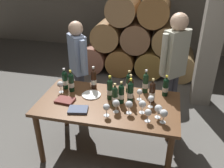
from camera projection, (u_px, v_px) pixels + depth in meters
ground_plane at (109, 150)px, 3.28m from camera, size 14.00×14.00×0.00m
barrel_stack at (137, 40)px, 5.17m from camera, size 2.49×0.90×1.69m
stone_pillar at (213, 30)px, 3.78m from camera, size 0.32×0.32×2.60m
dining_table at (108, 109)px, 2.96m from camera, size 1.70×0.90×0.76m
wine_bottle_0 at (145, 83)px, 3.08m from camera, size 0.07×0.07×0.32m
wine_bottle_1 at (71, 82)px, 3.10m from camera, size 0.07×0.07×0.30m
wine_bottle_2 at (130, 92)px, 2.87m from camera, size 0.07×0.07×0.32m
wine_bottle_3 at (166, 87)px, 3.01m from camera, size 0.07×0.07×0.28m
wine_bottle_4 at (121, 94)px, 2.86m from camera, size 0.07×0.07×0.28m
wine_bottle_5 at (152, 92)px, 2.88m from camera, size 0.07×0.07×0.31m
wine_bottle_6 at (130, 88)px, 2.96m from camera, size 0.07×0.07×0.31m
wine_bottle_7 at (129, 83)px, 3.09m from camera, size 0.07×0.07×0.30m
wine_bottle_8 at (65, 80)px, 3.17m from camera, size 0.07×0.07×0.29m
wine_bottle_9 at (94, 79)px, 3.16m from camera, size 0.07×0.07×0.32m
wine_bottle_10 at (115, 96)px, 2.81m from camera, size 0.07×0.07×0.29m
wine_bottle_11 at (110, 89)px, 2.93m from camera, size 0.07×0.07×0.32m
wine_glass_0 at (60, 85)px, 3.09m from camera, size 0.08×0.08×0.16m
wine_glass_1 at (164, 114)px, 2.52m from camera, size 0.09×0.09×0.16m
wine_glass_2 at (129, 105)px, 2.67m from camera, size 0.08×0.08×0.16m
wine_glass_3 at (106, 108)px, 2.63m from camera, size 0.08×0.08×0.15m
wine_glass_4 at (116, 104)px, 2.69m from camera, size 0.08×0.08×0.16m
wine_glass_5 at (148, 113)px, 2.54m from camera, size 0.08×0.08×0.15m
wine_glass_6 at (140, 92)px, 2.93m from camera, size 0.07×0.07×0.14m
wine_glass_7 at (142, 104)px, 2.68m from camera, size 0.08×0.08×0.16m
wine_glass_8 at (151, 99)px, 2.78m from camera, size 0.08×0.08×0.15m
wine_glass_9 at (158, 109)px, 2.60m from camera, size 0.09×0.09×0.16m
tasting_notebook at (78, 110)px, 2.76m from camera, size 0.25×0.20×0.03m
leather_ledger at (65, 100)px, 2.93m from camera, size 0.23×0.18×0.03m
serving_plate at (91, 95)px, 3.06m from camera, size 0.24×0.24×0.01m
sommelier_presenting at (174, 63)px, 3.28m from camera, size 0.37×0.37×1.72m
taster_seated_left at (78, 63)px, 3.59m from camera, size 0.36×0.39×1.54m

